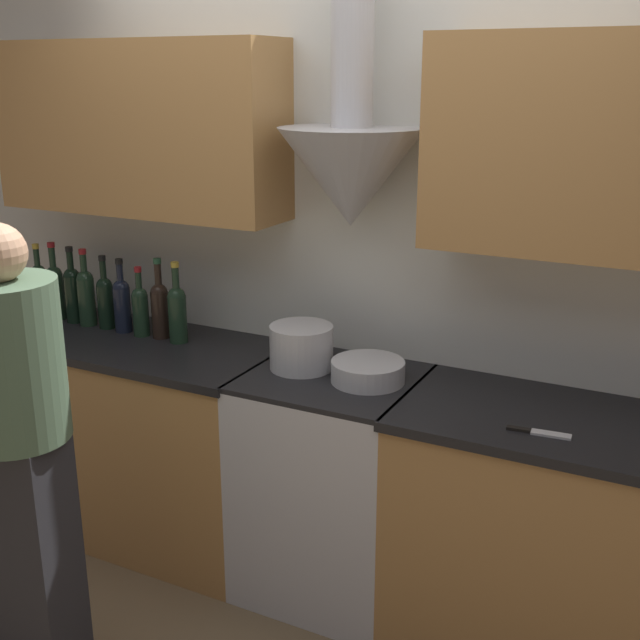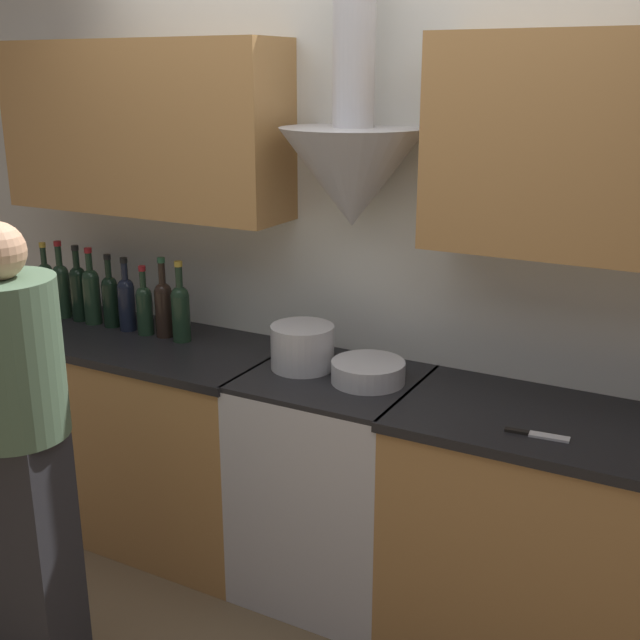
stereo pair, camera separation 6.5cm
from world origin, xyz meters
name	(u,v)px [view 1 (the left image)]	position (x,y,z in m)	size (l,w,h in m)	color
ground_plane	(296,627)	(0.00, 0.00, 0.00)	(12.00, 12.00, 0.00)	brown
wall_back	(361,221)	(-0.01, 0.57, 1.47)	(8.40, 0.54, 2.60)	silver
counter_left	(137,435)	(-0.98, 0.30, 0.46)	(1.34, 0.62, 0.92)	#B27F47
counter_right	(579,546)	(0.95, 0.30, 0.46)	(1.29, 0.62, 0.92)	#B27F47
stove_range	(332,483)	(0.00, 0.30, 0.47)	(0.64, 0.60, 0.92)	silver
wine_bottle_0	(40,287)	(-1.56, 0.38, 1.06)	(0.07, 0.07, 0.35)	black
wine_bottle_1	(55,289)	(-1.47, 0.38, 1.07)	(0.08, 0.08, 0.36)	black
wine_bottle_2	(73,292)	(-1.36, 0.38, 1.07)	(0.08, 0.08, 0.35)	black
wine_bottle_3	(86,294)	(-1.27, 0.37, 1.07)	(0.08, 0.08, 0.35)	black
wine_bottle_4	(105,299)	(-1.17, 0.38, 1.05)	(0.07, 0.07, 0.33)	black
wine_bottle_5	(122,302)	(-1.07, 0.37, 1.06)	(0.08, 0.08, 0.33)	black
wine_bottle_6	(140,308)	(-0.96, 0.36, 1.05)	(0.07, 0.07, 0.31)	black
wine_bottle_7	(160,307)	(-0.86, 0.38, 1.06)	(0.08, 0.08, 0.35)	black
wine_bottle_8	(177,311)	(-0.76, 0.36, 1.06)	(0.08, 0.08, 0.35)	black
stock_pot	(301,347)	(-0.14, 0.32, 1.01)	(0.25, 0.25, 0.17)	silver
mixing_bowl	(368,371)	(0.14, 0.31, 0.96)	(0.28, 0.28, 0.08)	silver
chefs_knife	(539,433)	(0.81, 0.15, 0.93)	(0.20, 0.05, 0.01)	silver
person_foreground_left	(20,448)	(-0.64, -0.63, 0.89)	(0.33, 0.33, 1.61)	#28282D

